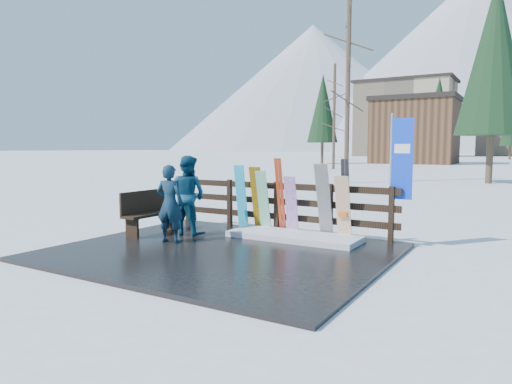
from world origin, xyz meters
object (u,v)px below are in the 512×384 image
Objects in this scene: snowboard_0 at (241,197)px; person_front at (170,204)px; snowboard_1 at (263,201)px; snowboard_5 at (343,208)px; snowboard_2 at (258,199)px; rental_flag at (399,164)px; bench at (149,211)px; snowboard_4 at (324,201)px; snowboard_3 at (291,206)px; person_back at (188,195)px.

snowboard_0 is 2.01m from person_front.
snowboard_5 is at bearing -0.00° from snowboard_1.
snowboard_2 is 3.22m from rental_flag.
snowboard_2 is 0.58× the size of rental_flag.
person_front is (1.04, -0.49, 0.28)m from bench.
person_front is (-2.54, -1.95, -0.00)m from snowboard_4.
person_front is (-4.00, -2.22, -0.81)m from rental_flag.
snowboard_2 is 0.86m from snowboard_3.
snowboard_3 is at bearing -0.00° from snowboard_0.
snowboard_1 is at bearing 34.71° from bench.
snowboard_3 is 0.84× the size of person_front.
snowboard_5 is (4.00, 1.46, 0.16)m from bench.
snowboard_1 is 0.55× the size of rental_flag.
snowboard_0 reaches higher than snowboard_2.
snowboard_5 is at bearing -0.00° from snowboard_4.
snowboard_4 is 0.63× the size of rental_flag.
bench is at bearing -161.10° from rental_flag.
snowboard_4 is 0.94× the size of person_back.
snowboard_0 is 2.07m from snowboard_4.
person_back is (-0.22, 0.84, 0.08)m from person_front.
snowboard_2 is at bearing -180.00° from snowboard_4.
bench is 0.99× the size of snowboard_2.
snowboard_4 is at bearing -156.69° from person_front.
person_front is at bearing -103.51° from snowboard_0.
person_back is at bearing -139.15° from snowboard_1.
bench is 5.44m from rental_flag.
snowboard_5 is at bearing -160.86° from person_front.
person_back reaches higher than snowboard_2.
snowboard_2 is 1.59m from person_back.
snowboard_4 is at bearing 180.00° from snowboard_5.
rental_flag is at bearing -163.67° from person_back.
snowboard_1 is at bearing -140.91° from person_back.
rental_flag is at bearing 4.99° from snowboard_2.
snowboard_4 is 2.97m from person_back.
person_back is (-1.14, -1.11, 0.13)m from snowboard_2.
snowboard_5 is (0.42, -0.00, -0.12)m from snowboard_4.
snowboard_3 is 0.75× the size of person_back.
snowboard_3 is at bearing -152.65° from person_back.
snowboard_1 is 0.91× the size of person_front.
snowboard_0 is at bearing 180.00° from snowboard_5.
rental_flag is at bearing -165.23° from person_front.
snowboard_0 is 1.31m from snowboard_3.
bench is at bearing -157.84° from snowboard_4.
person_back is at bearing -135.64° from snowboard_2.
snowboard_3 is 2.44m from rental_flag.
snowboard_2 is (1.96, 1.46, 0.23)m from bench.
snowboard_3 is 0.51× the size of rental_flag.
snowboard_4 is 1.19× the size of snowboard_5.
rental_flag reaches higher than bench.
person_back is at bearing -89.52° from person_front.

